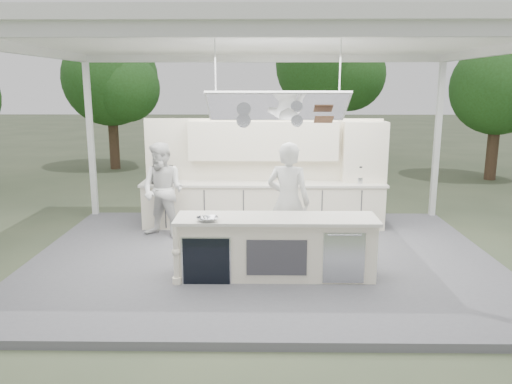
{
  "coord_description": "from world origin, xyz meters",
  "views": [
    {
      "loc": [
        -0.02,
        -8.3,
        3.06
      ],
      "look_at": [
        -0.13,
        0.4,
        1.18
      ],
      "focal_mm": 35.0,
      "sensor_mm": 36.0,
      "label": 1
    }
  ],
  "objects_px": {
    "demo_island": "(275,247)",
    "sous_chef": "(163,190)",
    "head_chef": "(288,202)",
    "back_counter": "(263,204)"
  },
  "relations": [
    {
      "from": "demo_island",
      "to": "head_chef",
      "type": "height_order",
      "value": "head_chef"
    },
    {
      "from": "demo_island",
      "to": "sous_chef",
      "type": "distance_m",
      "value": 2.99
    },
    {
      "from": "demo_island",
      "to": "head_chef",
      "type": "xyz_separation_m",
      "value": [
        0.24,
        0.77,
        0.54
      ]
    },
    {
      "from": "head_chef",
      "to": "sous_chef",
      "type": "height_order",
      "value": "head_chef"
    },
    {
      "from": "demo_island",
      "to": "sous_chef",
      "type": "relative_size",
      "value": 1.67
    },
    {
      "from": "demo_island",
      "to": "sous_chef",
      "type": "height_order",
      "value": "sous_chef"
    },
    {
      "from": "back_counter",
      "to": "head_chef",
      "type": "height_order",
      "value": "head_chef"
    },
    {
      "from": "demo_island",
      "to": "back_counter",
      "type": "height_order",
      "value": "same"
    },
    {
      "from": "demo_island",
      "to": "sous_chef",
      "type": "bearing_deg",
      "value": 136.06
    },
    {
      "from": "head_chef",
      "to": "sous_chef",
      "type": "relative_size",
      "value": 1.09
    }
  ]
}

